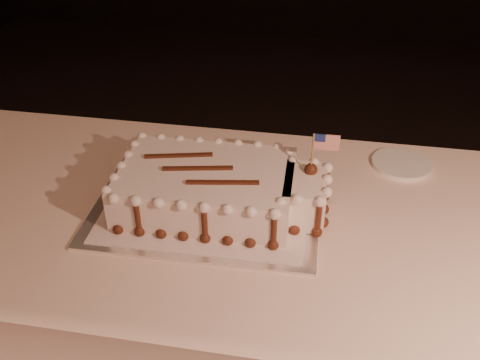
% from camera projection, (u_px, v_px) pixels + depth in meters
% --- Properties ---
extents(banquet_table, '(2.40, 0.80, 0.75)m').
position_uv_depth(banquet_table, '(356.00, 336.00, 1.44)').
color(banquet_table, '#FFDBC5').
rests_on(banquet_table, ground).
extents(cake_board, '(0.55, 0.42, 0.01)m').
position_uv_depth(cake_board, '(207.00, 205.00, 1.29)').
color(cake_board, white).
rests_on(cake_board, banquet_table).
extents(doily, '(0.49, 0.38, 0.00)m').
position_uv_depth(doily, '(207.00, 204.00, 1.29)').
color(doily, white).
rests_on(doily, cake_board).
extents(sheet_cake, '(0.51, 0.30, 0.20)m').
position_uv_depth(sheet_cake, '(219.00, 188.00, 1.26)').
color(sheet_cake, white).
rests_on(sheet_cake, doily).
extents(side_plate, '(0.16, 0.16, 0.01)m').
position_uv_depth(side_plate, '(401.00, 164.00, 1.44)').
color(side_plate, white).
rests_on(side_plate, banquet_table).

